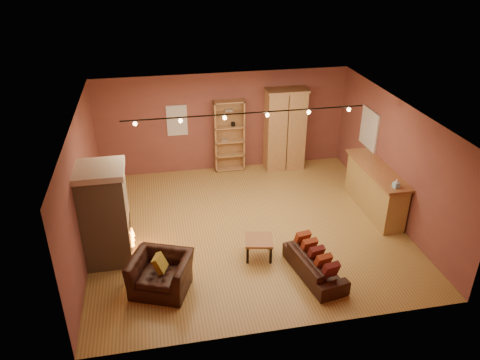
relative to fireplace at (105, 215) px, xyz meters
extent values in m
plane|color=olive|center=(3.04, 0.60, -1.06)|extent=(7.00, 7.00, 0.00)
plane|color=brown|center=(3.04, 0.60, 1.74)|extent=(7.00, 7.00, 0.00)
cube|color=brown|center=(3.04, 3.85, 0.34)|extent=(7.00, 0.02, 2.80)
cube|color=brown|center=(-0.46, 0.60, 0.34)|extent=(0.02, 6.50, 2.80)
cube|color=brown|center=(6.54, 0.60, 0.34)|extent=(0.02, 6.50, 2.80)
cube|color=tan|center=(-0.01, 0.00, -0.06)|extent=(0.90, 0.90, 2.00)
cube|color=beige|center=(-0.01, 0.00, 1.00)|extent=(0.98, 0.98, 0.12)
cube|color=black|center=(0.40, 0.00, -0.46)|extent=(0.10, 0.65, 0.55)
cone|color=orange|center=(0.46, 0.00, -0.58)|extent=(0.10, 0.10, 0.22)
cube|color=silver|center=(1.74, 3.83, 0.49)|extent=(0.56, 0.04, 0.86)
cube|color=tan|center=(3.16, 3.83, -0.03)|extent=(0.85, 0.04, 2.07)
cube|color=tan|center=(2.76, 3.69, -0.03)|extent=(0.04, 0.33, 2.07)
cube|color=tan|center=(3.56, 3.69, -0.03)|extent=(0.04, 0.33, 2.07)
cube|color=gray|center=(3.02, 3.69, -0.14)|extent=(0.18, 0.12, 0.05)
cube|color=black|center=(3.27, 3.69, 0.32)|extent=(0.10, 0.10, 0.12)
cube|color=tan|center=(3.16, 3.69, -1.02)|extent=(0.85, 0.33, 0.04)
cube|color=tan|center=(3.16, 3.69, -0.59)|extent=(0.85, 0.33, 0.04)
cube|color=tan|center=(3.16, 3.69, -0.17)|extent=(0.85, 0.33, 0.03)
cube|color=tan|center=(3.16, 3.69, 0.26)|extent=(0.85, 0.33, 0.04)
cube|color=tan|center=(3.16, 3.69, 0.68)|extent=(0.85, 0.33, 0.04)
cube|color=tan|center=(3.16, 3.69, 0.99)|extent=(0.85, 0.33, 0.04)
cube|color=tan|center=(4.73, 3.55, 0.08)|extent=(1.09, 0.60, 2.28)
cube|color=#9A6038|center=(4.73, 3.26, 0.08)|extent=(0.02, 0.01, 2.18)
cube|color=tan|center=(4.73, 3.55, 1.25)|extent=(1.15, 0.66, 0.06)
cube|color=tan|center=(6.24, 0.79, -0.52)|extent=(0.51, 2.26, 1.08)
cube|color=#9A6038|center=(6.24, 0.79, 0.05)|extent=(0.63, 2.38, 0.06)
cube|color=#91CEE9|center=(6.19, -0.18, 0.14)|extent=(0.13, 0.13, 0.11)
cone|color=white|center=(6.19, -0.18, 0.24)|extent=(0.08, 0.08, 0.10)
cube|color=silver|center=(6.51, 2.00, 0.59)|extent=(0.05, 0.90, 1.00)
imported|color=black|center=(3.99, -1.35, -0.75)|extent=(0.75, 1.67, 0.63)
cube|color=#5A1C1B|center=(4.09, -1.89, -0.54)|extent=(0.34, 0.28, 0.36)
cube|color=maroon|center=(4.04, -1.62, -0.54)|extent=(0.34, 0.28, 0.36)
cube|color=#5A1C1B|center=(3.99, -1.35, -0.54)|extent=(0.34, 0.28, 0.36)
cube|color=maroon|center=(3.95, -1.08, -0.54)|extent=(0.34, 0.28, 0.36)
cube|color=maroon|center=(3.90, -0.81, -0.54)|extent=(0.34, 0.28, 0.36)
imported|color=black|center=(1.00, -1.18, -0.58)|extent=(1.28, 1.06, 0.95)
cube|color=#A78A2B|center=(1.00, -1.18, -0.46)|extent=(0.33, 0.37, 0.34)
cube|color=#9A6038|center=(3.05, -0.54, -0.65)|extent=(0.67, 0.67, 0.05)
cube|color=black|center=(2.81, -0.77, -0.87)|extent=(0.05, 0.05, 0.38)
cube|color=black|center=(3.29, -0.77, -0.87)|extent=(0.05, 0.05, 0.38)
cube|color=black|center=(2.81, -0.30, -0.87)|extent=(0.05, 0.05, 0.38)
cube|color=black|center=(3.29, -0.30, -0.87)|extent=(0.05, 0.05, 0.38)
cylinder|color=black|center=(3.04, 0.80, 1.66)|extent=(5.20, 0.03, 0.03)
sphere|color=#FFD88C|center=(0.74, 0.80, 1.59)|extent=(0.09, 0.09, 0.09)
sphere|color=#FFD88C|center=(1.66, 0.80, 1.59)|extent=(0.09, 0.09, 0.09)
sphere|color=#FFD88C|center=(2.58, 0.80, 1.59)|extent=(0.09, 0.09, 0.09)
sphere|color=#FFD88C|center=(3.50, 0.80, 1.59)|extent=(0.09, 0.09, 0.09)
sphere|color=#FFD88C|center=(4.42, 0.80, 1.59)|extent=(0.09, 0.09, 0.09)
sphere|color=#FFD88C|center=(5.34, 0.80, 1.59)|extent=(0.09, 0.09, 0.09)
camera|label=1|loc=(1.12, -8.35, 4.95)|focal=35.00mm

